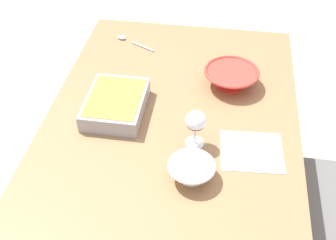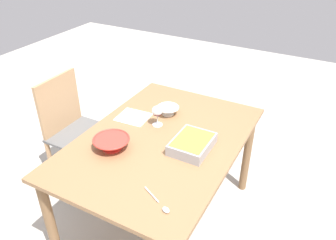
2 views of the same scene
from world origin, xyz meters
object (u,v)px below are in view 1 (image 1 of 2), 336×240
Objects in this scene: dining_table at (172,135)px; small_bowl at (231,77)px; napkin at (252,151)px; mixing_bowl at (191,170)px; wine_glass at (196,123)px; serving_spoon at (128,40)px; casserole_dish at (116,104)px.

small_bowl is (-0.23, 0.21, 0.14)m from dining_table.
napkin reaches higher than dining_table.
dining_table is 0.34m from mixing_bowl.
small_bowl is 0.39m from napkin.
wine_glass is 0.17m from mixing_bowl.
napkin is (0.64, 0.59, -0.01)m from serving_spoon.
small_bowl reaches higher than dining_table.
casserole_dish is at bearing -89.48° from dining_table.
napkin is (0.14, 0.30, 0.10)m from dining_table.
dining_table is 8.78× the size of mixing_bowl.
mixing_bowl is (0.29, 0.32, -0.00)m from casserole_dish.
wine_glass is 0.65× the size of small_bowl.
casserole_dish reaches higher than serving_spoon.
mixing_bowl is at bearing 26.30° from serving_spoon.
small_bowl is (-0.52, 0.11, 0.01)m from mixing_bowl.
wine_glass is at bearing -92.66° from napkin.
dining_table is at bearing 90.52° from casserole_dish.
serving_spoon is (-0.50, -0.29, 0.11)m from dining_table.
dining_table is at bearing -42.51° from small_bowl.
casserole_dish is (-0.13, -0.32, -0.06)m from wine_glass.
casserole_dish reaches higher than napkin.
napkin is (0.37, 0.09, -0.04)m from small_bowl.
serving_spoon is (-0.27, -0.50, -0.04)m from small_bowl.
dining_table is at bearing -114.95° from napkin.
wine_glass is at bearing -178.31° from mixing_bowl.
small_bowl reaches higher than casserole_dish.
mixing_bowl reaches higher than dining_table.
casserole_dish is at bearing -61.51° from small_bowl.
small_bowl is 0.57m from serving_spoon.
mixing_bowl is 0.88m from serving_spoon.
casserole_dish is 0.49m from small_bowl.
small_bowl is at bearing 168.48° from mixing_bowl.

